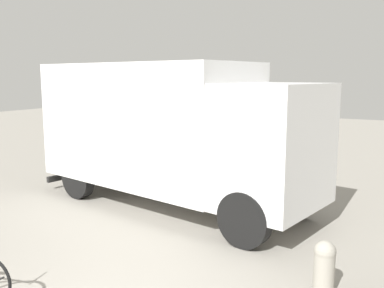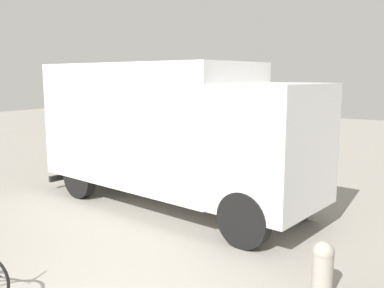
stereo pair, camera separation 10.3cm
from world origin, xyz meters
name	(u,v)px [view 1 (the left image)]	position (x,y,z in m)	size (l,w,h in m)	color
delivery_truck	(169,128)	(-1.99, 5.23, 1.94)	(7.70, 3.73, 3.51)	white
bollard_near_bench	(324,265)	(2.37, 2.58, 0.45)	(0.32, 0.32, 0.82)	#9E998C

